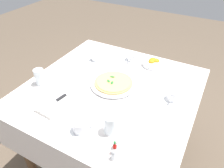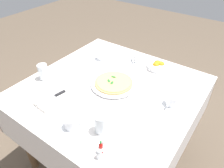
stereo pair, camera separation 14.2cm
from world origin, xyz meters
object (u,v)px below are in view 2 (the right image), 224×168
Objects in this scene: coffee_cup_left_edge at (102,56)px; napkin_folded at (54,99)px; hot_sauce_bottle at (101,148)px; coffee_cup_center_back at (72,123)px; water_glass_far_left at (43,72)px; salt_shaker at (99,154)px; water_glass_near_right at (101,124)px; citrus_bowl at (158,66)px; coffee_cup_right_edge at (137,59)px; pepper_shaker at (103,144)px; coffee_cup_back_corner at (172,101)px; pizza_plate at (113,84)px; pizza at (113,82)px; dinner_knife at (53,97)px.

napkin_folded is (0.57, 0.06, -0.02)m from coffee_cup_left_edge.
coffee_cup_center_back is at bearing -98.45° from hot_sauce_bottle.
water_glass_far_left is 0.27m from napkin_folded.
coffee_cup_left_edge is 2.32× the size of salt_shaker.
hot_sauce_bottle reaches higher than coffee_cup_left_edge.
citrus_bowl is (-0.73, -0.03, -0.02)m from water_glass_near_right.
water_glass_near_right is (-0.07, 0.14, 0.02)m from coffee_cup_center_back.
coffee_cup_right_edge is 0.86m from pepper_shaker.
napkin_folded is (-0.02, -0.39, -0.04)m from water_glass_near_right.
water_glass_near_right is at bearing 37.73° from coffee_cup_left_edge.
pizza_plate is at bearing -83.76° from coffee_cup_back_corner.
napkin_folded is (0.71, -0.19, -0.02)m from coffee_cup_right_edge.
coffee_cup_left_edge is at bearing -142.86° from salt_shaker.
pizza_plate is 1.20× the size of pizza.
hot_sauce_bottle is (0.47, 0.26, 0.02)m from pizza_plate.
pizza is 0.54m from hot_sauce_bottle.
pizza is at bearing -150.26° from pepper_shaker.
coffee_cup_back_corner is 2.36× the size of pepper_shaker.
hot_sauce_bottle is at bearing 19.16° from coffee_cup_right_edge.
coffee_cup_right_edge is at bearing -160.84° from hot_sauce_bottle.
hot_sauce_bottle reaches higher than coffee_cup_back_corner.
coffee_cup_back_corner is (0.18, 0.68, 0.00)m from coffee_cup_left_edge.
coffee_cup_center_back reaches higher than dinner_knife.
pizza is at bearing 158.21° from dinner_knife.
dinner_knife is 1.30× the size of citrus_bowl.
napkin_folded is at bearing -102.27° from pepper_shaker.
pepper_shaker is (0.08, 0.07, -0.02)m from water_glass_near_right.
pepper_shaker reaches higher than pizza_plate.
citrus_bowl is (-0.37, 0.15, 0.00)m from pizza.
citrus_bowl is at bearing 134.38° from water_glass_far_left.
hot_sauce_bottle is at bearing 84.96° from dinner_knife.
coffee_cup_left_edge is at bearing -129.33° from pizza.
hot_sauce_bottle is (0.13, 0.48, 0.02)m from napkin_folded.
pizza is 1.73× the size of citrus_bowl.
pizza is 1.14× the size of napkin_folded.
pizza is 0.41m from water_glass_near_right.
water_glass_near_right reaches higher than dinner_knife.
dinner_knife is at bearing -31.62° from pizza.
hot_sauce_bottle is at bearing 29.17° from pizza_plate.
water_glass_far_left is 1.96× the size of salt_shaker.
water_glass_near_right is (0.37, 0.18, 0.03)m from pizza.
citrus_bowl is at bearing 157.34° from pizza_plate.
coffee_cup_left_edge is 0.57m from napkin_folded.
napkin_folded is (0.39, -0.61, -0.02)m from coffee_cup_back_corner.
coffee_cup_back_corner is at bearing 166.87° from salt_shaker.
pizza_plate is at bearing -151.33° from salt_shaker.
coffee_cup_right_edge is 0.89m from hot_sauce_bottle.
water_glass_near_right is (0.41, -0.22, 0.02)m from coffee_cup_back_corner.
water_glass_far_left is at bearing -111.17° from salt_shaker.
coffee_cup_back_corner is at bearing 96.24° from pizza_plate.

